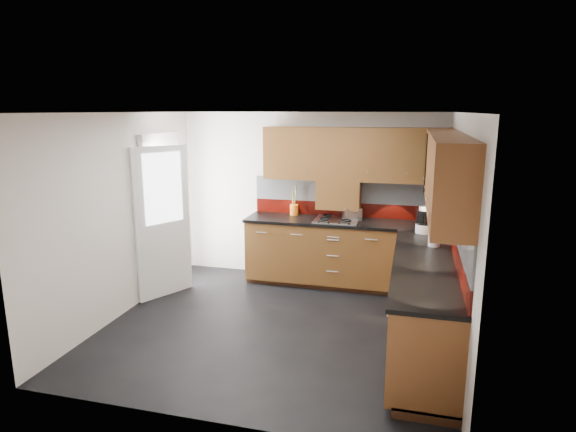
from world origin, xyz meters
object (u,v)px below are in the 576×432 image
(toaster, at_px, (352,214))
(food_processor, at_px, (424,221))
(gas_hob, at_px, (337,220))
(utensil_pot, at_px, (294,208))

(toaster, distance_m, food_processor, 1.06)
(gas_hob, relative_size, utensil_pot, 1.38)
(utensil_pot, relative_size, toaster, 1.52)
(gas_hob, xyz_separation_m, toaster, (0.20, 0.10, 0.07))
(gas_hob, relative_size, food_processor, 1.80)
(gas_hob, bearing_deg, utensil_pot, 161.13)
(utensil_pot, xyz_separation_m, food_processor, (1.80, -0.61, 0.05))
(utensil_pot, xyz_separation_m, toaster, (0.86, -0.13, -0.01))
(gas_hob, xyz_separation_m, utensil_pot, (-0.66, 0.22, 0.08))
(toaster, relative_size, food_processor, 0.86)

